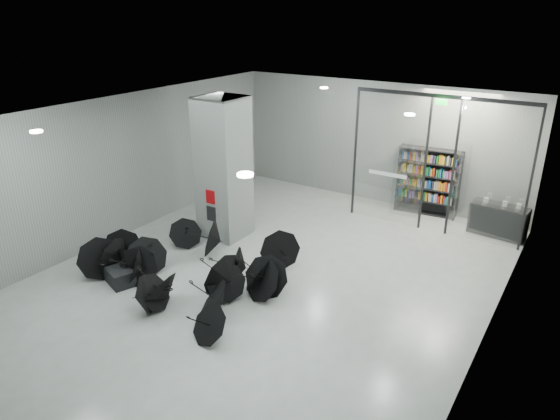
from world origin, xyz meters
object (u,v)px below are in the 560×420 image
Objects in this scene: shop_counter at (498,220)px; column at (223,169)px; umbrella_cluster at (186,273)px; bench at (116,272)px; bookshelf at (428,182)px.

column is at bearing -141.32° from shop_counter.
column is at bearing 110.28° from umbrella_cluster.
bench is at bearing -126.50° from shop_counter.
bookshelf is (4.94, 8.31, 0.87)m from bench.
shop_counter is 9.01m from umbrella_cluster.
column is at bearing -137.88° from bookshelf.
bench is 0.57× the size of bookshelf.
shop_counter is at bearing 66.61° from bench.
column is 4.03m from bench.
column is 6.53m from bookshelf.
column is 0.75× the size of umbrella_cluster.
umbrella_cluster is (-3.33, -7.57, -0.76)m from bookshelf.
umbrella_cluster reaches higher than bench.
column is 2.59× the size of shop_counter.
column reaches higher than umbrella_cluster.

